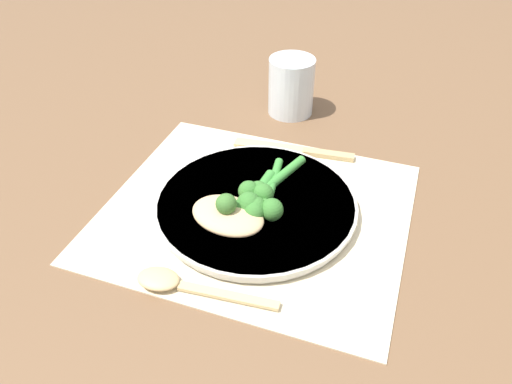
# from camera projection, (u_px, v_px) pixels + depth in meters

# --- Properties ---
(ground_plane) EXTENTS (3.00, 3.00, 0.00)m
(ground_plane) POSITION_uv_depth(u_px,v_px,m) (256.00, 212.00, 0.65)
(ground_plane) COLOR brown
(placemat) EXTENTS (0.38, 0.34, 0.00)m
(placemat) POSITION_uv_depth(u_px,v_px,m) (256.00, 211.00, 0.65)
(placemat) COLOR beige
(placemat) RESTS_ON ground_plane
(plate) EXTENTS (0.26, 0.26, 0.01)m
(plate) POSITION_uv_depth(u_px,v_px,m) (256.00, 205.00, 0.64)
(plate) COLOR silver
(plate) RESTS_ON placemat
(chicken_fillet) EXTENTS (0.11, 0.09, 0.02)m
(chicken_fillet) POSITION_uv_depth(u_px,v_px,m) (228.00, 215.00, 0.60)
(chicken_fillet) COLOR tan
(chicken_fillet) RESTS_ON plate
(pesto_dollop_primary) EXTENTS (0.03, 0.03, 0.03)m
(pesto_dollop_primary) POSITION_uv_depth(u_px,v_px,m) (226.00, 204.00, 0.59)
(pesto_dollop_primary) COLOR #3D702D
(pesto_dollop_primary) RESTS_ON chicken_fillet
(broccoli_stalk_right) EXTENTS (0.04, 0.10, 0.03)m
(broccoli_stalk_right) POSITION_uv_depth(u_px,v_px,m) (252.00, 204.00, 0.62)
(broccoli_stalk_right) COLOR #3D8E38
(broccoli_stalk_right) RESTS_ON plate
(broccoli_stalk_front) EXTENTS (0.05, 0.13, 0.03)m
(broccoli_stalk_front) POSITION_uv_depth(u_px,v_px,m) (266.00, 203.00, 0.62)
(broccoli_stalk_front) COLOR #3D8E38
(broccoli_stalk_front) RESTS_ON plate
(broccoli_stalk_rear) EXTENTS (0.06, 0.12, 0.03)m
(broccoli_stalk_rear) POSITION_uv_depth(u_px,v_px,m) (263.00, 188.00, 0.64)
(broccoli_stalk_rear) COLOR #3D8E38
(broccoli_stalk_rear) RESTS_ON plate
(knife) EXTENTS (0.18, 0.03, 0.01)m
(knife) POSITION_uv_depth(u_px,v_px,m) (295.00, 150.00, 0.75)
(knife) COLOR tan
(knife) RESTS_ON placemat
(spoon) EXTENTS (0.16, 0.04, 0.01)m
(spoon) POSITION_uv_depth(u_px,v_px,m) (173.00, 282.00, 0.55)
(spoon) COLOR tan
(spoon) RESTS_ON placemat
(water_glass) EXTENTS (0.08, 0.08, 0.10)m
(water_glass) POSITION_uv_depth(u_px,v_px,m) (291.00, 86.00, 0.83)
(water_glass) COLOR silver
(water_glass) RESTS_ON ground_plane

